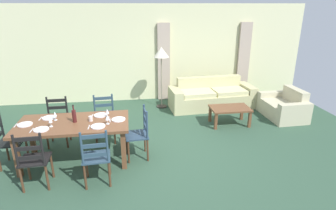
% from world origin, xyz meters
% --- Properties ---
extents(ground_plane, '(9.60, 9.60, 0.02)m').
position_xyz_m(ground_plane, '(0.00, 0.00, -0.01)').
color(ground_plane, '#304E3A').
extents(wall_far, '(9.60, 0.16, 2.70)m').
position_xyz_m(wall_far, '(0.00, 3.30, 1.35)').
color(wall_far, beige).
rests_on(wall_far, ground_plane).
extents(curtain_panel_left, '(0.35, 0.08, 2.20)m').
position_xyz_m(curtain_panel_left, '(0.65, 3.16, 1.10)').
color(curtain_panel_left, '#B8A291').
rests_on(curtain_panel_left, ground_plane).
extents(curtain_panel_right, '(0.35, 0.08, 2.20)m').
position_xyz_m(curtain_panel_right, '(3.05, 3.16, 1.10)').
color(curtain_panel_right, '#B8A291').
rests_on(curtain_panel_right, ground_plane).
extents(dining_table, '(1.90, 0.96, 0.75)m').
position_xyz_m(dining_table, '(-1.35, -0.09, 0.66)').
color(dining_table, brown).
rests_on(dining_table, ground_plane).
extents(dining_chair_near_left, '(0.43, 0.41, 0.96)m').
position_xyz_m(dining_chair_near_left, '(-1.83, -0.80, 0.48)').
color(dining_chair_near_left, black).
rests_on(dining_chair_near_left, ground_plane).
extents(dining_chair_near_right, '(0.44, 0.43, 0.96)m').
position_xyz_m(dining_chair_near_right, '(-0.91, -0.85, 0.48)').
color(dining_chair_near_right, '#2D4557').
rests_on(dining_chair_near_right, ground_plane).
extents(dining_chair_far_left, '(0.43, 0.41, 0.96)m').
position_xyz_m(dining_chair_far_left, '(-1.80, 0.65, 0.48)').
color(dining_chair_far_left, black).
rests_on(dining_chair_far_left, ground_plane).
extents(dining_chair_far_right, '(0.45, 0.43, 0.96)m').
position_xyz_m(dining_chair_far_right, '(-0.89, 0.66, 0.48)').
color(dining_chair_far_right, '#2D4554').
rests_on(dining_chair_far_right, ground_plane).
extents(dining_chair_head_west, '(0.40, 0.42, 0.96)m').
position_xyz_m(dining_chair_head_west, '(-2.47, -0.08, 0.48)').
color(dining_chair_head_west, black).
rests_on(dining_chair_head_west, ground_plane).
extents(dining_chair_head_east, '(0.43, 0.45, 0.96)m').
position_xyz_m(dining_chair_head_east, '(-0.22, -0.12, 0.48)').
color(dining_chair_head_east, '#2B4056').
rests_on(dining_chair_head_east, ground_plane).
extents(dinner_plate_near_left, '(0.24, 0.24, 0.02)m').
position_xyz_m(dinner_plate_near_left, '(-1.80, -0.34, 0.76)').
color(dinner_plate_near_left, white).
rests_on(dinner_plate_near_left, dining_table).
extents(fork_near_left, '(0.03, 0.17, 0.01)m').
position_xyz_m(fork_near_left, '(-1.95, -0.34, 0.75)').
color(fork_near_left, silver).
rests_on(fork_near_left, dining_table).
extents(dinner_plate_near_right, '(0.24, 0.24, 0.02)m').
position_xyz_m(dinner_plate_near_right, '(-0.90, -0.34, 0.76)').
color(dinner_plate_near_right, white).
rests_on(dinner_plate_near_right, dining_table).
extents(fork_near_right, '(0.02, 0.17, 0.01)m').
position_xyz_m(fork_near_right, '(-1.05, -0.34, 0.75)').
color(fork_near_right, silver).
rests_on(fork_near_right, dining_table).
extents(dinner_plate_far_left, '(0.24, 0.24, 0.02)m').
position_xyz_m(dinner_plate_far_left, '(-1.80, 0.16, 0.76)').
color(dinner_plate_far_left, white).
rests_on(dinner_plate_far_left, dining_table).
extents(fork_far_left, '(0.03, 0.17, 0.01)m').
position_xyz_m(fork_far_left, '(-1.95, 0.16, 0.75)').
color(fork_far_left, silver).
rests_on(fork_far_left, dining_table).
extents(dinner_plate_far_right, '(0.24, 0.24, 0.02)m').
position_xyz_m(dinner_plate_far_right, '(-0.90, 0.16, 0.76)').
color(dinner_plate_far_right, white).
rests_on(dinner_plate_far_right, dining_table).
extents(fork_far_right, '(0.03, 0.17, 0.01)m').
position_xyz_m(fork_far_right, '(-1.05, 0.16, 0.75)').
color(fork_far_right, silver).
rests_on(fork_far_right, dining_table).
extents(dinner_plate_head_west, '(0.24, 0.24, 0.02)m').
position_xyz_m(dinner_plate_head_west, '(-2.13, -0.09, 0.76)').
color(dinner_plate_head_west, white).
rests_on(dinner_plate_head_west, dining_table).
extents(fork_head_west, '(0.02, 0.17, 0.01)m').
position_xyz_m(fork_head_west, '(-2.28, -0.09, 0.75)').
color(fork_head_west, silver).
rests_on(fork_head_west, dining_table).
extents(dinner_plate_head_east, '(0.24, 0.24, 0.02)m').
position_xyz_m(dinner_plate_head_east, '(-0.57, -0.09, 0.76)').
color(dinner_plate_head_east, white).
rests_on(dinner_plate_head_east, dining_table).
extents(fork_head_east, '(0.03, 0.17, 0.01)m').
position_xyz_m(fork_head_east, '(-0.72, -0.09, 0.75)').
color(fork_head_east, silver).
rests_on(fork_head_east, dining_table).
extents(wine_bottle, '(0.07, 0.07, 0.32)m').
position_xyz_m(wine_bottle, '(-1.32, -0.08, 0.87)').
color(wine_bottle, '#471919').
rests_on(wine_bottle, dining_table).
extents(wine_glass_near_left, '(0.06, 0.06, 0.16)m').
position_xyz_m(wine_glass_near_left, '(-1.68, -0.22, 0.86)').
color(wine_glass_near_left, white).
rests_on(wine_glass_near_left, dining_table).
extents(wine_glass_near_right, '(0.06, 0.06, 0.16)m').
position_xyz_m(wine_glass_near_right, '(-0.75, -0.24, 0.86)').
color(wine_glass_near_right, white).
rests_on(wine_glass_near_right, dining_table).
extents(wine_glass_far_left, '(0.06, 0.06, 0.16)m').
position_xyz_m(wine_glass_far_left, '(-1.67, 0.06, 0.86)').
color(wine_glass_far_left, white).
rests_on(wine_glass_far_left, dining_table).
extents(wine_glass_far_right, '(0.06, 0.06, 0.16)m').
position_xyz_m(wine_glass_far_right, '(-0.77, 0.06, 0.86)').
color(wine_glass_far_right, white).
rests_on(wine_glass_far_right, dining_table).
extents(coffee_cup_primary, '(0.07, 0.07, 0.09)m').
position_xyz_m(coffee_cup_primary, '(-1.05, -0.07, 0.80)').
color(coffee_cup_primary, beige).
rests_on(coffee_cup_primary, dining_table).
extents(couch, '(2.33, 0.96, 0.80)m').
position_xyz_m(couch, '(1.85, 2.30, 0.29)').
color(couch, '#C6BF8A').
rests_on(couch, ground_plane).
extents(coffee_table, '(0.90, 0.56, 0.42)m').
position_xyz_m(coffee_table, '(1.93, 1.08, 0.36)').
color(coffee_table, brown).
rests_on(coffee_table, ground_plane).
extents(armchair_upholstered, '(0.84, 1.18, 0.72)m').
position_xyz_m(armchair_upholstered, '(3.47, 1.33, 0.25)').
color(armchair_upholstered, beige).
rests_on(armchair_upholstered, ground_plane).
extents(standing_lamp, '(0.40, 0.40, 1.64)m').
position_xyz_m(standing_lamp, '(0.50, 2.48, 1.41)').
color(standing_lamp, '#332D28').
rests_on(standing_lamp, ground_plane).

